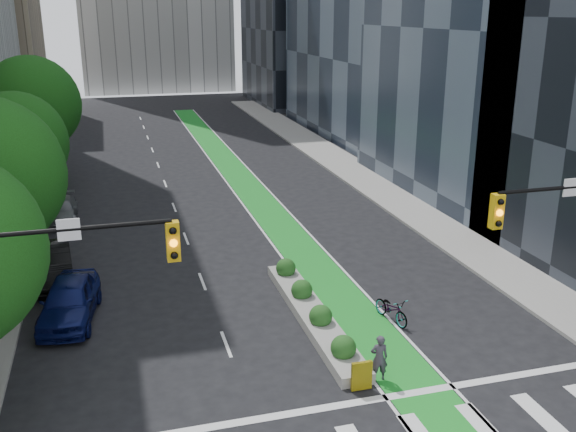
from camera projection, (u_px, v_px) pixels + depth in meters
ground at (346, 430)px, 19.01m from camera, size 160.00×160.00×0.00m
sidewalk_left at (18, 214)px, 38.85m from camera, size 3.60×90.00×0.15m
sidewalk_right at (378, 186)px, 44.93m from camera, size 3.60×90.00×0.15m
bike_lane_paint at (241, 178)px, 47.26m from camera, size 2.20×70.00×0.01m
tree_midfar at (16, 143)px, 34.81m from camera, size 5.60×5.60×7.76m
tree_far at (32, 105)px, 43.74m from camera, size 6.60×6.60×9.00m
signal_left at (12, 313)px, 15.73m from camera, size 6.14×0.51×7.20m
median_planter at (312, 311)px, 25.65m from camera, size 1.20×10.26×1.10m
bicycle at (391, 309)px, 25.49m from camera, size 1.15×2.12×1.06m
cyclist at (379, 358)px, 21.34m from camera, size 0.66×0.48×1.65m
parked_car_left_near at (69, 300)px, 25.51m from camera, size 2.63×5.19×1.69m
parked_car_left_mid at (51, 263)px, 29.29m from camera, size 2.23×5.15×1.65m
parked_car_left_far at (61, 210)px, 37.61m from camera, size 1.84×4.51×1.31m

